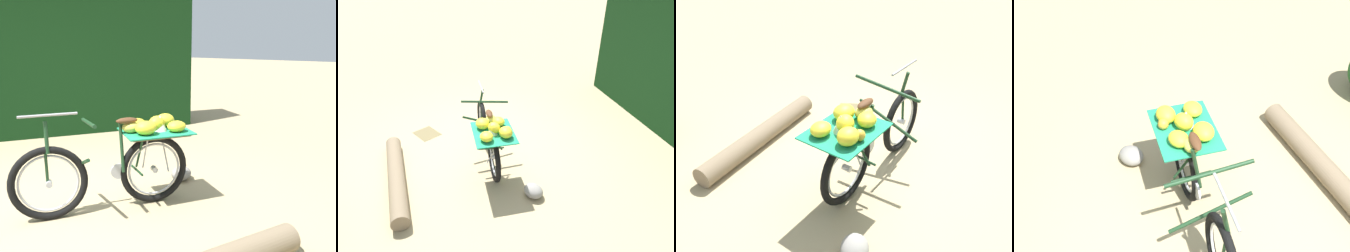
% 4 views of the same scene
% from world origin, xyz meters
% --- Properties ---
extents(ground_plane, '(60.00, 60.00, 0.00)m').
position_xyz_m(ground_plane, '(0.00, 0.00, 0.00)').
color(ground_plane, tan).
extents(bicycle, '(1.67, 1.19, 1.03)m').
position_xyz_m(bicycle, '(0.31, -0.35, 0.51)').
color(bicycle, black).
rests_on(bicycle, ground_plane).
extents(fallen_log, '(1.79, 0.96, 0.23)m').
position_xyz_m(fallen_log, '(-0.26, -1.61, 0.11)').
color(fallen_log, '#7F6B51').
rests_on(fallen_log, ground_plane).
extents(path_stone, '(0.28, 0.23, 0.17)m').
position_xyz_m(path_stone, '(1.28, -0.44, 0.09)').
color(path_stone, gray).
rests_on(path_stone, ground_plane).
extents(leaf_litter_patch, '(0.44, 0.36, 0.01)m').
position_xyz_m(leaf_litter_patch, '(-1.14, -0.59, 0.00)').
color(leaf_litter_patch, olive).
rests_on(leaf_litter_patch, ground_plane).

